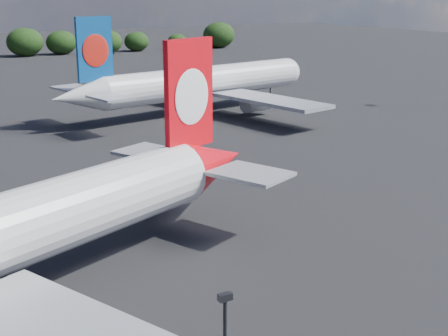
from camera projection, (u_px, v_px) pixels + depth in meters
qantas_airliner at (0, 237)px, 40.66m from camera, size 48.91×47.12×16.72m
china_southern_airliner at (197, 84)px, 107.02m from camera, size 51.53×49.24×16.88m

